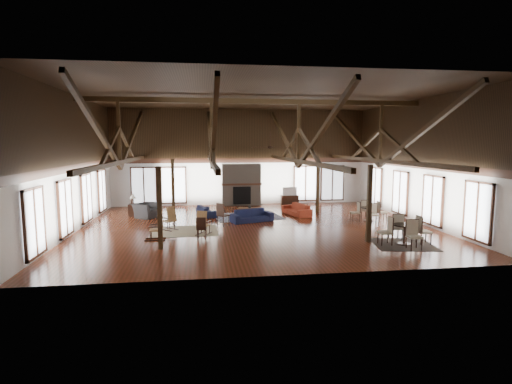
{
  "coord_description": "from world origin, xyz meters",
  "views": [
    {
      "loc": [
        -2.47,
        -18.15,
        3.86
      ],
      "look_at": [
        0.15,
        1.0,
        1.51
      ],
      "focal_mm": 28.0,
      "sensor_mm": 36.0,
      "label": 1
    }
  ],
  "objects": [
    {
      "name": "cup_near",
      "position": [
        5.26,
        -4.1,
        0.82
      ],
      "size": [
        0.14,
        0.14,
        0.09
      ],
      "primitive_type": "imported",
      "rotation": [
        0.0,
        0.0,
        0.25
      ],
      "color": "#B2B2B2",
      "rests_on": "cafe_table_near"
    },
    {
      "name": "coffee_table",
      "position": [
        0.01,
        2.73,
        0.39
      ],
      "size": [
        1.27,
        0.84,
        0.45
      ],
      "rotation": [
        0.0,
        0.0,
        -0.23
      ],
      "color": "#5A331B",
      "rests_on": "floor"
    },
    {
      "name": "rocking_chair_c",
      "position": [
        -4.27,
        -2.0,
        0.49
      ],
      "size": [
        0.81,
        0.46,
        1.05
      ],
      "rotation": [
        0.0,
        0.0,
        1.57
      ],
      "color": "olive",
      "rests_on": "floor"
    },
    {
      "name": "side_chair_a",
      "position": [
        -1.56,
        0.37,
        0.63
      ],
      "size": [
        0.65,
        0.65,
        1.09
      ],
      "rotation": [
        0.0,
        0.0,
        -0.81
      ],
      "color": "black",
      "rests_on": "floor"
    },
    {
      "name": "sofa_navy_left",
      "position": [
        -2.23,
        3.19,
        0.26
      ],
      "size": [
        1.91,
        1.16,
        0.52
      ],
      "primitive_type": "imported",
      "rotation": [
        0.0,
        0.0,
        1.85
      ],
      "color": "#121834",
      "rests_on": "floor"
    },
    {
      "name": "sofa_navy_front",
      "position": [
        -0.03,
        1.23,
        0.3
      ],
      "size": [
        2.23,
        1.44,
        0.61
      ],
      "primitive_type": "imported",
      "rotation": [
        0.0,
        0.0,
        0.33
      ],
      "color": "#141838",
      "rests_on": "floor"
    },
    {
      "name": "ceiling",
      "position": [
        0.0,
        0.0,
        6.0
      ],
      "size": [
        16.0,
        14.0,
        0.02
      ],
      "primitive_type": "cube",
      "color": "black",
      "rests_on": "wall_back"
    },
    {
      "name": "rug_tan",
      "position": [
        -3.26,
        -0.55,
        0.01
      ],
      "size": [
        2.95,
        2.34,
        0.01
      ],
      "primitive_type": "cube",
      "rotation": [
        0.0,
        0.0,
        0.02
      ],
      "color": "tan",
      "rests_on": "floor"
    },
    {
      "name": "rug_dark",
      "position": [
        5.19,
        -4.07,
        0.01
      ],
      "size": [
        2.53,
        2.36,
        0.01
      ],
      "primitive_type": "cube",
      "rotation": [
        0.0,
        0.0,
        -0.17
      ],
      "color": "black",
      "rests_on": "floor"
    },
    {
      "name": "wall_right",
      "position": [
        8.0,
        0.0,
        3.0
      ],
      "size": [
        0.02,
        14.0,
        6.0
      ],
      "primitive_type": "cube",
      "color": "white",
      "rests_on": "floor"
    },
    {
      "name": "rocking_chair_a",
      "position": [
        -3.91,
        -0.26,
        0.5
      ],
      "size": [
        0.89,
        0.9,
        1.07
      ],
      "rotation": [
        0.0,
        0.0,
        0.78
      ],
      "color": "olive",
      "rests_on": "floor"
    },
    {
      "name": "wall_front",
      "position": [
        0.0,
        -7.0,
        3.0
      ],
      "size": [
        16.0,
        0.02,
        6.0
      ],
      "primitive_type": "cube",
      "color": "white",
      "rests_on": "floor"
    },
    {
      "name": "floor",
      "position": [
        0.0,
        0.0,
        0.0
      ],
      "size": [
        16.0,
        16.0,
        0.0
      ],
      "primitive_type": "plane",
      "color": "#5E2313",
      "rests_on": "ground"
    },
    {
      "name": "tv_console",
      "position": [
        3.13,
        6.75,
        0.28
      ],
      "size": [
        1.11,
        0.42,
        0.55
      ],
      "primitive_type": "cube",
      "color": "black",
      "rests_on": "floor"
    },
    {
      "name": "cafe_table_far",
      "position": [
        5.8,
        0.62,
        0.48
      ],
      "size": [
        1.85,
        1.85,
        0.96
      ],
      "rotation": [
        0.0,
        0.0,
        -0.04
      ],
      "color": "black",
      "rests_on": "floor"
    },
    {
      "name": "cafe_table_near",
      "position": [
        5.23,
        -4.04,
        0.54
      ],
      "size": [
        2.07,
        2.07,
        1.08
      ],
      "rotation": [
        0.0,
        0.0,
        -0.04
      ],
      "color": "black",
      "rests_on": "floor"
    },
    {
      "name": "ceiling_fan",
      "position": [
        0.5,
        -1.0,
        3.73
      ],
      "size": [
        1.6,
        1.6,
        0.75
      ],
      "color": "black",
      "rests_on": "roof_truss"
    },
    {
      "name": "rug_navy",
      "position": [
        -0.09,
        2.65,
        0.01
      ],
      "size": [
        3.73,
        3.0,
        0.01
      ],
      "primitive_type": "cube",
      "rotation": [
        0.0,
        0.0,
        0.13
      ],
      "color": "#1A1F49",
      "rests_on": "floor"
    },
    {
      "name": "roof_truss",
      "position": [
        0.0,
        0.0,
        4.03
      ],
      "size": [
        15.6,
        14.07,
        3.14
      ],
      "color": "#33210E",
      "rests_on": "wall_back"
    },
    {
      "name": "sofa_orange",
      "position": [
        2.62,
        2.77,
        0.3
      ],
      "size": [
        2.2,
        1.32,
        0.6
      ],
      "primitive_type": "imported",
      "rotation": [
        0.0,
        0.0,
        -1.31
      ],
      "color": "maroon",
      "rests_on": "floor"
    },
    {
      "name": "armchair",
      "position": [
        -5.35,
        3.07,
        0.38
      ],
      "size": [
        1.49,
        1.54,
        0.76
      ],
      "primitive_type": "imported",
      "rotation": [
        0.0,
        0.0,
        1.0
      ],
      "color": "#2C2C2E",
      "rests_on": "floor"
    },
    {
      "name": "side_chair_b",
      "position": [
        -2.51,
        -2.17,
        0.53
      ],
      "size": [
        0.44,
        0.44,
        0.92
      ],
      "rotation": [
        0.0,
        0.0,
        -0.15
      ],
      "color": "black",
      "rests_on": "floor"
    },
    {
      "name": "rocking_chair_b",
      "position": [
        -2.46,
        -1.37,
        0.49
      ],
      "size": [
        0.74,
        0.92,
        1.05
      ],
      "rotation": [
        0.0,
        0.0,
        -0.44
      ],
      "color": "olive",
      "rests_on": "floor"
    },
    {
      "name": "cup_far",
      "position": [
        5.76,
        0.66,
        0.74
      ],
      "size": [
        0.14,
        0.14,
        0.1
      ],
      "primitive_type": "imported",
      "rotation": [
        0.0,
        0.0,
        0.16
      ],
      "color": "#B2B2B2",
      "rests_on": "cafe_table_far"
    },
    {
      "name": "fireplace",
      "position": [
        0.0,
        6.67,
        1.29
      ],
      "size": [
        2.5,
        0.69,
        2.6
      ],
      "color": "#726557",
      "rests_on": "floor"
    },
    {
      "name": "vase",
      "position": [
        0.04,
        2.66,
        0.54
      ],
      "size": [
        0.18,
        0.18,
        0.19
      ],
      "primitive_type": "imported",
      "rotation": [
        0.0,
        0.0,
        0.03
      ],
      "color": "#B2B2B2",
      "rests_on": "coffee_table"
    },
    {
      "name": "side_table_lamp",
      "position": [
        -6.12,
        3.58,
        0.47
      ],
      "size": [
        0.48,
        0.48,
        1.24
      ],
      "color": "black",
      "rests_on": "floor"
    },
    {
      "name": "wall_back",
      "position": [
        0.0,
        7.0,
        3.0
      ],
      "size": [
        16.0,
        0.02,
        6.0
      ],
      "primitive_type": "cube",
      "color": "white",
      "rests_on": "floor"
    },
    {
      "name": "wall_left",
      "position": [
        -8.0,
        0.0,
        3.0
      ],
      "size": [
        0.02,
        14.0,
        6.0
      ],
      "primitive_type": "cube",
      "color": "white",
      "rests_on": "floor"
    },
    {
      "name": "post_grid",
      "position": [
        0.0,
        0.0,
        1.52
      ],
      "size": [
        8.16,
        7.16,
        3.05
      ],
      "color": "#33210E",
      "rests_on": "floor"
    },
    {
      "name": "television",
      "position": [
        3.1,
        6.75,
        0.82
      ],
      "size": [
        0.94,
        0.23,
        0.54
      ],
      "primitive_type": "imported",
      "rotation": [
        0.0,
        0.0,
        0.12
      ],
      "color": "#B2B2B2",
      "rests_on": "tv_console"
    }
  ]
}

